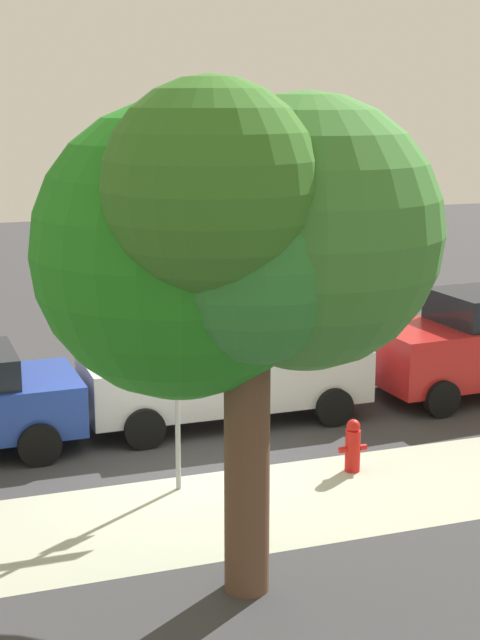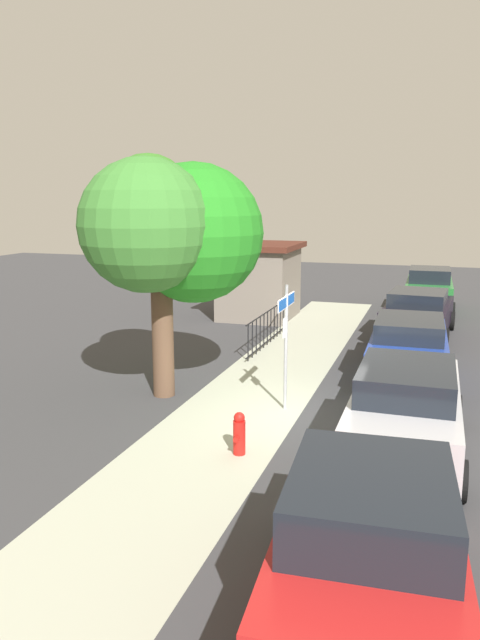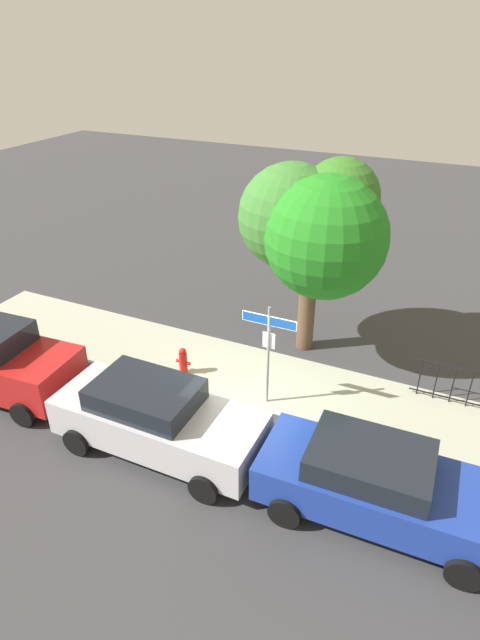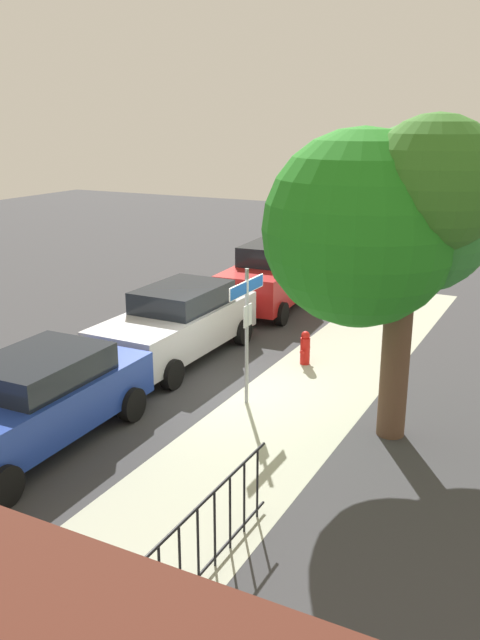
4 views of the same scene
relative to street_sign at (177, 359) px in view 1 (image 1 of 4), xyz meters
name	(u,v)px [view 1 (image 1 of 4)]	position (x,y,z in m)	size (l,w,h in m)	color
ground_plane	(192,475)	(-0.31, -0.40, -1.85)	(60.00, 60.00, 0.00)	#38383A
sidewalk_strip	(66,534)	(1.69, 0.90, -1.85)	(24.00, 2.60, 0.00)	#A9AC97
street_sign	(177,359)	(0.00, 0.00, 0.00)	(1.36, 0.07, 2.70)	#9EA0A5
shade_tree	(233,241)	(0.13, 2.73, 1.98)	(4.14, 3.69, 5.46)	brown
car_silver	(227,369)	(-1.57, -2.57, -0.99)	(4.67, 2.00, 1.67)	silver
fire_hydrant	(353,446)	(-2.54, 0.20, -1.47)	(0.42, 0.22, 0.78)	red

